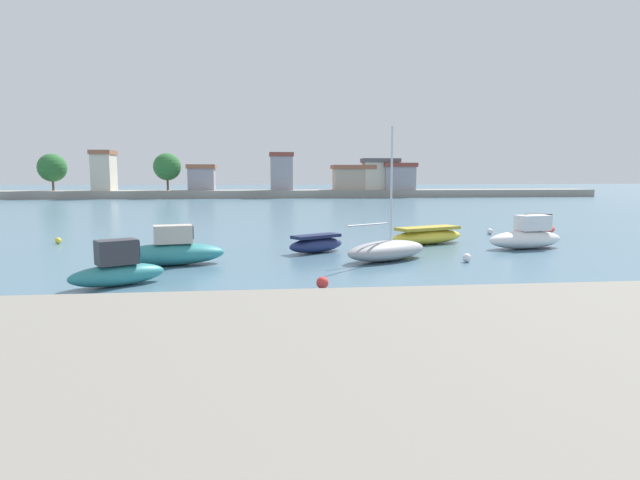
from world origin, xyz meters
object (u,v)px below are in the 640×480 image
Objects in this scene: moored_boat_1 at (117,269)px; moored_boat_4 at (387,250)px; moored_boat_7 at (535,228)px; mooring_buoy_0 at (322,283)px; moored_boat_2 at (172,251)px; moored_boat_5 at (428,236)px; moored_boat_6 at (527,237)px; mooring_buoy_2 at (490,231)px; mooring_buoy_4 at (58,241)px; moored_boat_3 at (316,244)px; mooring_buoy_1 at (467,258)px.

moored_boat_1 is 0.56× the size of moored_boat_4.
moored_boat_7 is 21.30m from mooring_buoy_0.
moored_boat_2 is at bearing 166.84° from moored_boat_7.
moored_boat_2 reaches higher than moored_boat_5.
moored_boat_1 is 21.03m from moored_boat_6.
moored_boat_7 is (8.18, 2.97, 0.04)m from moored_boat_5.
moored_boat_5 is 5.37m from moored_boat_6.
moored_boat_1 is 25.14m from mooring_buoy_2.
moored_boat_1 is 9.78× the size of mooring_buoy_4.
moored_boat_1 is 8.04× the size of mooring_buoy_0.
mooring_buoy_4 is at bearing 134.86° from mooring_buoy_0.
moored_boat_7 is at bearing 0.83° from mooring_buoy_4.
moored_boat_4 is 1.34× the size of moored_boat_7.
moored_boat_4 is at bearing -171.00° from moored_boat_6.
moored_boat_4 is 1.33× the size of moored_boat_6.
moored_boat_3 is 8.85m from mooring_buoy_0.
moored_boat_5 is 11.77× the size of mooring_buoy_0.
moored_boat_4 is at bearing -179.41° from moored_boat_7.
mooring_buoy_2 is at bearing 5.00° from moored_boat_1.
moored_boat_7 is (21.76, 8.78, -0.11)m from moored_boat_2.
moored_boat_2 reaches higher than mooring_buoy_2.
moored_boat_2 is at bearing 43.91° from moored_boat_1.
mooring_buoy_4 is at bearing 121.80° from moored_boat_2.
moored_boat_4 reaches higher than mooring_buoy_2.
mooring_buoy_2 is 1.11× the size of mooring_buoy_4.
moored_boat_5 is at bearing 57.00° from mooring_buoy_0.
moored_boat_1 is 8.64× the size of mooring_buoy_1.
moored_boat_1 is at bearing -62.41° from mooring_buoy_4.
mooring_buoy_0 reaches higher than mooring_buoy_2.
moored_boat_6 is at bearing -10.77° from mooring_buoy_4.
moored_boat_3 reaches higher than mooring_buoy_1.
moored_boat_6 is (19.57, 7.70, 0.03)m from moored_boat_1.
moored_boat_1 is at bearing -144.69° from mooring_buoy_2.
moored_boat_4 reaches higher than moored_boat_7.
mooring_buoy_2 is at bearing 3.90° from mooring_buoy_4.
moored_boat_1 is 14.31m from mooring_buoy_4.
moored_boat_1 is 0.71× the size of moored_boat_2.
mooring_buoy_0 is (-7.46, -11.49, -0.26)m from moored_boat_5.
moored_boat_5 is 12.64× the size of mooring_buoy_1.
moored_boat_4 reaches higher than moored_boat_6.
moored_boat_4 is at bearing -10.24° from moored_boat_2.
moored_boat_1 is at bearing -168.25° from moored_boat_5.
mooring_buoy_4 is (-27.14, -1.85, -0.02)m from mooring_buoy_2.
moored_boat_2 reaches higher than moored_boat_1.
mooring_buoy_1 is at bearing -118.50° from mooring_buoy_2.
moored_boat_4 is at bearing 166.08° from mooring_buoy_1.
moored_boat_6 reaches higher than mooring_buoy_2.
mooring_buoy_0 is at bearing -129.69° from mooring_buoy_2.
moored_boat_2 is 11.47m from mooring_buoy_4.
moored_boat_4 reaches higher than moored_boat_2.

